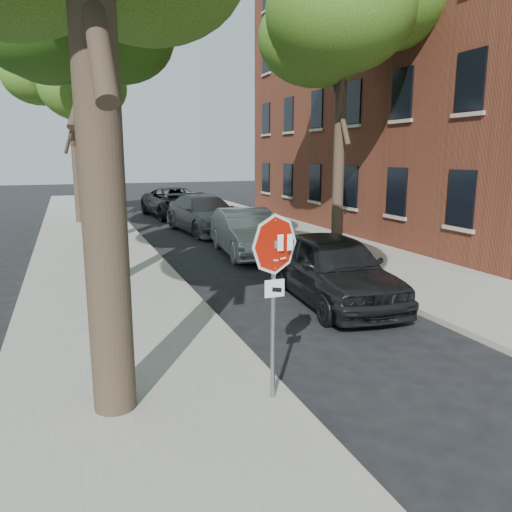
{
  "coord_description": "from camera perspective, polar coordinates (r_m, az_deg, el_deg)",
  "views": [
    {
      "loc": [
        -3.21,
        -6.01,
        3.47
      ],
      "look_at": [
        -0.74,
        0.57,
        2.05
      ],
      "focal_mm": 35.0,
      "sensor_mm": 36.0,
      "label": 1
    }
  ],
  "objects": [
    {
      "name": "car_c",
      "position": [
        22.95,
        -5.85,
        4.79
      ],
      "size": [
        2.98,
        6.04,
        1.69
      ],
      "primitive_type": "imported",
      "rotation": [
        0.0,
        0.0,
        0.11
      ],
      "color": "#55545A",
      "rests_on": "ground"
    },
    {
      "name": "car_b",
      "position": [
        17.58,
        -1.08,
        2.72
      ],
      "size": [
        2.12,
        5.05,
        1.62
      ],
      "primitive_type": "imported",
      "rotation": [
        0.0,
        0.0,
        -0.08
      ],
      "color": "gray",
      "rests_on": "ground"
    },
    {
      "name": "curb_right",
      "position": [
        19.68,
        1.04,
        1.46
      ],
      "size": [
        0.12,
        55.0,
        0.13
      ],
      "primitive_type": "cube",
      "color": "#9E9384",
      "rests_on": "ground"
    },
    {
      "name": "apartment_building",
      "position": [
        26.72,
        21.1,
        19.71
      ],
      "size": [
        12.2,
        20.2,
        15.3
      ],
      "color": "brown",
      "rests_on": "ground"
    },
    {
      "name": "sidewalk_right",
      "position": [
        20.51,
        6.37,
        1.78
      ],
      "size": [
        4.0,
        55.0,
        0.12
      ],
      "primitive_type": "cube",
      "color": "gray",
      "rests_on": "ground"
    },
    {
      "name": "tree_mid_b",
      "position": [
        20.65,
        -19.61,
        23.47
      ],
      "size": [
        5.88,
        5.46,
        10.36
      ],
      "color": "black",
      "rests_on": "sidewalk_left"
    },
    {
      "name": "car_a",
      "position": [
        12.04,
        8.8,
        -1.36
      ],
      "size": [
        2.37,
        5.05,
        1.67
      ],
      "primitive_type": "imported",
      "rotation": [
        0.0,
        0.0,
        -0.08
      ],
      "color": "black",
      "rests_on": "ground"
    },
    {
      "name": "stop_sign",
      "position": [
        6.66,
        2.1,
        -1.79
      ],
      "size": [
        0.76,
        0.34,
        2.61
      ],
      "color": "gray",
      "rests_on": "sidewalk_left"
    },
    {
      "name": "tree_far",
      "position": [
        27.38,
        -20.53,
        18.59
      ],
      "size": [
        5.29,
        4.91,
        9.33
      ],
      "color": "black",
      "rests_on": "sidewalk_left"
    },
    {
      "name": "tree_right",
      "position": [
        18.93,
        9.63,
        22.68
      ],
      "size": [
        5.29,
        4.91,
        9.33
      ],
      "color": "black",
      "rests_on": "sidewalk_right"
    },
    {
      "name": "car_d",
      "position": [
        28.94,
        -9.21,
        6.05
      ],
      "size": [
        3.32,
        6.23,
        1.67
      ],
      "primitive_type": "imported",
      "rotation": [
        0.0,
        0.0,
        0.09
      ],
      "color": "black",
      "rests_on": "ground"
    },
    {
      "name": "sidewalk_left",
      "position": [
        18.34,
        -18.04,
        0.14
      ],
      "size": [
        4.0,
        55.0,
        0.12
      ],
      "primitive_type": "cube",
      "color": "gray",
      "rests_on": "ground"
    },
    {
      "name": "ground",
      "position": [
        7.64,
        6.94,
        -15.66
      ],
      "size": [
        120.0,
        120.0,
        0.0
      ],
      "primitive_type": "plane",
      "color": "black",
      "rests_on": "ground"
    },
    {
      "name": "curb_left",
      "position": [
        18.53,
        -11.71,
        0.6
      ],
      "size": [
        0.12,
        55.0,
        0.13
      ],
      "primitive_type": "cube",
      "color": "#9E9384",
      "rests_on": "ground"
    }
  ]
}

